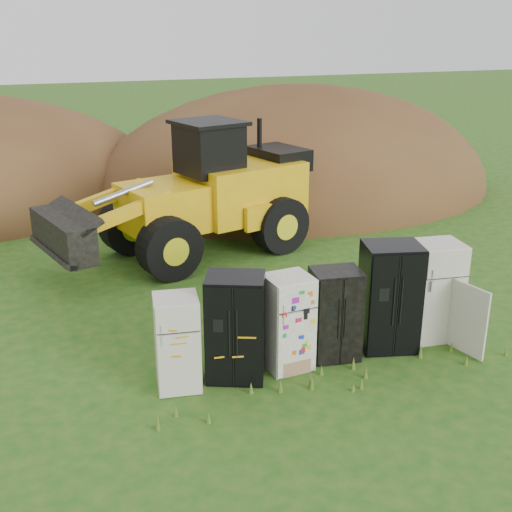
{
  "coord_description": "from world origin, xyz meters",
  "views": [
    {
      "loc": [
        -4.66,
        -8.91,
        5.54
      ],
      "look_at": [
        -0.37,
        2.0,
        1.3
      ],
      "focal_mm": 45.0,
      "sensor_mm": 36.0,
      "label": 1
    }
  ],
  "objects_px": {
    "fridge_leftmost": "(177,343)",
    "fridge_sticker": "(288,322)",
    "fridge_open_door": "(435,291)",
    "wheel_loader": "(181,193)",
    "fridge_dark_mid": "(335,314)",
    "fridge_black_right": "(390,297)",
    "fridge_black_side": "(236,327)"
  },
  "relations": [
    {
      "from": "fridge_leftmost",
      "to": "fridge_sticker",
      "type": "relative_size",
      "value": 0.95
    },
    {
      "from": "fridge_dark_mid",
      "to": "wheel_loader",
      "type": "relative_size",
      "value": 0.23
    },
    {
      "from": "fridge_dark_mid",
      "to": "wheel_loader",
      "type": "bearing_deg",
      "value": 110.53
    },
    {
      "from": "fridge_sticker",
      "to": "wheel_loader",
      "type": "distance_m",
      "value": 6.04
    },
    {
      "from": "fridge_black_right",
      "to": "wheel_loader",
      "type": "height_order",
      "value": "wheel_loader"
    },
    {
      "from": "fridge_black_right",
      "to": "wheel_loader",
      "type": "xyz_separation_m",
      "value": [
        -2.19,
        5.97,
        0.69
      ]
    },
    {
      "from": "fridge_leftmost",
      "to": "wheel_loader",
      "type": "bearing_deg",
      "value": 84.08
    },
    {
      "from": "fridge_black_right",
      "to": "fridge_open_door",
      "type": "height_order",
      "value": "fridge_black_right"
    },
    {
      "from": "fridge_leftmost",
      "to": "fridge_open_door",
      "type": "bearing_deg",
      "value": 9.97
    },
    {
      "from": "fridge_leftmost",
      "to": "wheel_loader",
      "type": "height_order",
      "value": "wheel_loader"
    },
    {
      "from": "fridge_black_side",
      "to": "fridge_sticker",
      "type": "relative_size",
      "value": 1.08
    },
    {
      "from": "fridge_leftmost",
      "to": "wheel_loader",
      "type": "distance_m",
      "value": 6.23
    },
    {
      "from": "fridge_leftmost",
      "to": "fridge_black_side",
      "type": "distance_m",
      "value": 0.98
    },
    {
      "from": "fridge_sticker",
      "to": "fridge_dark_mid",
      "type": "distance_m",
      "value": 0.91
    },
    {
      "from": "fridge_leftmost",
      "to": "fridge_black_right",
      "type": "height_order",
      "value": "fridge_black_right"
    },
    {
      "from": "fridge_black_side",
      "to": "wheel_loader",
      "type": "relative_size",
      "value": 0.26
    },
    {
      "from": "fridge_leftmost",
      "to": "fridge_dark_mid",
      "type": "height_order",
      "value": "fridge_dark_mid"
    },
    {
      "from": "fridge_black_right",
      "to": "fridge_open_door",
      "type": "distance_m",
      "value": 1.0
    },
    {
      "from": "fridge_leftmost",
      "to": "fridge_open_door",
      "type": "xyz_separation_m",
      "value": [
        4.88,
        -0.01,
        0.14
      ]
    },
    {
      "from": "fridge_sticker",
      "to": "fridge_black_right",
      "type": "bearing_deg",
      "value": -2.64
    },
    {
      "from": "fridge_black_right",
      "to": "fridge_open_door",
      "type": "bearing_deg",
      "value": 18.12
    },
    {
      "from": "fridge_leftmost",
      "to": "fridge_black_right",
      "type": "xyz_separation_m",
      "value": [
        3.88,
        -0.05,
        0.2
      ]
    },
    {
      "from": "fridge_dark_mid",
      "to": "fridge_open_door",
      "type": "distance_m",
      "value": 2.08
    },
    {
      "from": "fridge_leftmost",
      "to": "wheel_loader",
      "type": "relative_size",
      "value": 0.23
    },
    {
      "from": "fridge_black_right",
      "to": "wheel_loader",
      "type": "relative_size",
      "value": 0.28
    },
    {
      "from": "fridge_black_side",
      "to": "fridge_open_door",
      "type": "xyz_separation_m",
      "value": [
        3.92,
        0.04,
        0.03
      ]
    },
    {
      "from": "fridge_black_side",
      "to": "fridge_sticker",
      "type": "bearing_deg",
      "value": 24.17
    },
    {
      "from": "fridge_open_door",
      "to": "wheel_loader",
      "type": "relative_size",
      "value": 0.27
    },
    {
      "from": "fridge_black_right",
      "to": "fridge_open_door",
      "type": "xyz_separation_m",
      "value": [
        1.0,
        0.04,
        -0.05
      ]
    },
    {
      "from": "fridge_dark_mid",
      "to": "fridge_open_door",
      "type": "height_order",
      "value": "fridge_open_door"
    },
    {
      "from": "fridge_black_side",
      "to": "fridge_dark_mid",
      "type": "relative_size",
      "value": 1.11
    },
    {
      "from": "fridge_black_side",
      "to": "fridge_open_door",
      "type": "distance_m",
      "value": 3.92
    }
  ]
}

